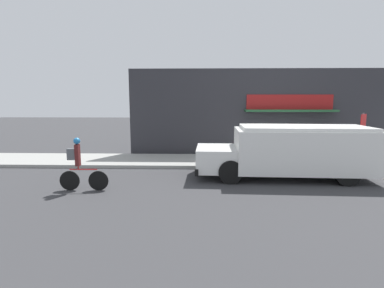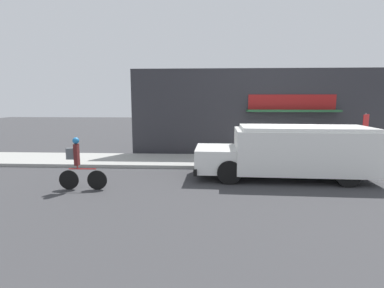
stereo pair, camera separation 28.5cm
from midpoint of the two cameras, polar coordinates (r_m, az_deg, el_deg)
name	(u,v)px [view 2 (the right image)]	position (r m, az deg, el deg)	size (l,w,h in m)	color
ground_plane	(275,170)	(12.96, 16.13, -4.80)	(70.00, 70.00, 0.00)	#38383A
sidewalk	(268,162)	(14.25, 14.91, -3.26)	(28.00, 2.73, 0.14)	#999993
storefront	(264,113)	(15.72, 14.09, 5.79)	(13.49, 0.78, 4.44)	#2D2D33
school_bus	(291,151)	(11.60, 19.08, -1.27)	(6.46, 2.73, 1.95)	white
cyclist	(78,164)	(10.27, -20.08, -3.68)	(1.57, 0.21, 1.72)	black
stop_sign_post	(365,131)	(14.48, 30.56, 2.21)	(0.45, 0.45, 2.20)	slate
trash_bin	(293,150)	(14.73, 19.23, -1.00)	(0.47, 0.47, 0.91)	#2D5138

